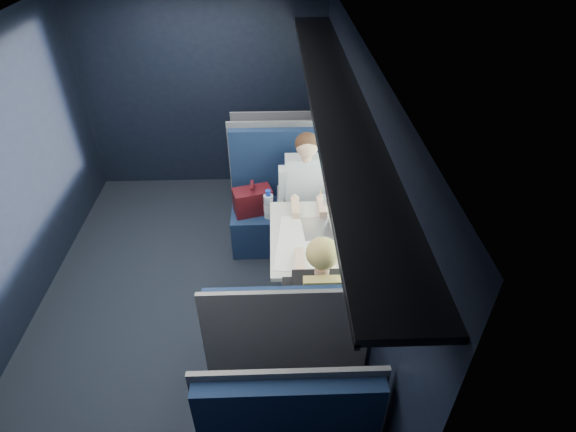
{
  "coord_description": "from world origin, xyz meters",
  "views": [
    {
      "loc": [
        0.8,
        -2.93,
        3.15
      ],
      "look_at": [
        0.9,
        0.0,
        0.95
      ],
      "focal_mm": 28.0,
      "sensor_mm": 36.0,
      "label": 1
    }
  ],
  "objects_px": {
    "seat_bay_far": "(285,346)",
    "seat_bay_near": "(279,207)",
    "cup": "(326,201)",
    "woman": "(319,299)",
    "bottle_small": "(326,202)",
    "table": "(303,242)",
    "seat_row_front": "(279,163)",
    "laptop": "(323,223)",
    "man": "(306,192)"
  },
  "relations": [
    {
      "from": "seat_bay_far",
      "to": "man",
      "type": "height_order",
      "value": "man"
    },
    {
      "from": "seat_bay_far",
      "to": "man",
      "type": "bearing_deg",
      "value": 80.97
    },
    {
      "from": "cup",
      "to": "laptop",
      "type": "bearing_deg",
      "value": -99.81
    },
    {
      "from": "man",
      "to": "woman",
      "type": "bearing_deg",
      "value": -90.0
    },
    {
      "from": "seat_bay_far",
      "to": "man",
      "type": "distance_m",
      "value": 1.62
    },
    {
      "from": "table",
      "to": "woman",
      "type": "distance_m",
      "value": 0.71
    },
    {
      "from": "seat_bay_far",
      "to": "seat_row_front",
      "type": "bearing_deg",
      "value": 90.0
    },
    {
      "from": "seat_bay_far",
      "to": "cup",
      "type": "distance_m",
      "value": 1.43
    },
    {
      "from": "table",
      "to": "cup",
      "type": "relative_size",
      "value": 12.4
    },
    {
      "from": "man",
      "to": "bottle_small",
      "type": "bearing_deg",
      "value": -65.02
    },
    {
      "from": "seat_bay_far",
      "to": "laptop",
      "type": "bearing_deg",
      "value": 69.61
    },
    {
      "from": "woman",
      "to": "seat_bay_near",
      "type": "bearing_deg",
      "value": 99.61
    },
    {
      "from": "table",
      "to": "man",
      "type": "relative_size",
      "value": 0.76
    },
    {
      "from": "table",
      "to": "woman",
      "type": "relative_size",
      "value": 0.76
    },
    {
      "from": "bottle_small",
      "to": "laptop",
      "type": "bearing_deg",
      "value": -100.82
    },
    {
      "from": "table",
      "to": "bottle_small",
      "type": "bearing_deg",
      "value": 57.86
    },
    {
      "from": "seat_row_front",
      "to": "seat_bay_near",
      "type": "bearing_deg",
      "value": -91.01
    },
    {
      "from": "woman",
      "to": "cup",
      "type": "xyz_separation_m",
      "value": [
        0.17,
        1.15,
        0.05
      ]
    },
    {
      "from": "bottle_small",
      "to": "cup",
      "type": "relative_size",
      "value": 2.45
    },
    {
      "from": "seat_row_front",
      "to": "woman",
      "type": "height_order",
      "value": "woman"
    },
    {
      "from": "table",
      "to": "woman",
      "type": "height_order",
      "value": "woman"
    },
    {
      "from": "table",
      "to": "man",
      "type": "xyz_separation_m",
      "value": [
        0.07,
        0.7,
        0.06
      ]
    },
    {
      "from": "woman",
      "to": "laptop",
      "type": "bearing_deg",
      "value": 82.43
    },
    {
      "from": "seat_bay_far",
      "to": "bottle_small",
      "type": "xyz_separation_m",
      "value": [
        0.41,
        1.23,
        0.41
      ]
    },
    {
      "from": "woman",
      "to": "laptop",
      "type": "relative_size",
      "value": 3.97
    },
    {
      "from": "seat_bay_far",
      "to": "seat_bay_near",
      "type": "bearing_deg",
      "value": 90.54
    },
    {
      "from": "cup",
      "to": "seat_row_front",
      "type": "bearing_deg",
      "value": 107.09
    },
    {
      "from": "seat_bay_near",
      "to": "seat_row_front",
      "type": "xyz_separation_m",
      "value": [
        0.02,
        0.93,
        -0.02
      ]
    },
    {
      "from": "woman",
      "to": "laptop",
      "type": "xyz_separation_m",
      "value": [
        0.1,
        0.79,
        0.08
      ]
    },
    {
      "from": "table",
      "to": "seat_row_front",
      "type": "distance_m",
      "value": 1.82
    },
    {
      "from": "seat_row_front",
      "to": "seat_bay_far",
      "type": "bearing_deg",
      "value": -90.0
    },
    {
      "from": "seat_row_front",
      "to": "cup",
      "type": "bearing_deg",
      "value": -72.91
    },
    {
      "from": "seat_bay_near",
      "to": "cup",
      "type": "relative_size",
      "value": 15.63
    },
    {
      "from": "table",
      "to": "bottle_small",
      "type": "xyz_separation_m",
      "value": [
        0.23,
        0.36,
        0.16
      ]
    },
    {
      "from": "table",
      "to": "seat_row_front",
      "type": "bearing_deg",
      "value": 95.8
    },
    {
      "from": "table",
      "to": "seat_bay_near",
      "type": "distance_m",
      "value": 0.92
    },
    {
      "from": "seat_bay_near",
      "to": "seat_bay_far",
      "type": "height_order",
      "value": "same"
    },
    {
      "from": "seat_bay_near",
      "to": "cup",
      "type": "xyz_separation_m",
      "value": [
        0.43,
        -0.43,
        0.36
      ]
    },
    {
      "from": "seat_bay_near",
      "to": "woman",
      "type": "bearing_deg",
      "value": -80.39
    },
    {
      "from": "woman",
      "to": "laptop",
      "type": "height_order",
      "value": "woman"
    },
    {
      "from": "table",
      "to": "laptop",
      "type": "height_order",
      "value": "laptop"
    },
    {
      "from": "table",
      "to": "seat_row_front",
      "type": "xyz_separation_m",
      "value": [
        -0.18,
        1.8,
        -0.25
      ]
    },
    {
      "from": "seat_row_front",
      "to": "laptop",
      "type": "relative_size",
      "value": 3.48
    },
    {
      "from": "table",
      "to": "laptop",
      "type": "xyz_separation_m",
      "value": [
        0.17,
        0.08,
        0.14
      ]
    },
    {
      "from": "cup",
      "to": "woman",
      "type": "bearing_deg",
      "value": -98.28
    },
    {
      "from": "seat_bay_near",
      "to": "seat_bay_far",
      "type": "xyz_separation_m",
      "value": [
        0.02,
        -1.74,
        -0.01
      ]
    },
    {
      "from": "bottle_small",
      "to": "seat_bay_near",
      "type": "bearing_deg",
      "value": 129.93
    },
    {
      "from": "woman",
      "to": "cup",
      "type": "relative_size",
      "value": 16.4
    },
    {
      "from": "seat_bay_far",
      "to": "cup",
      "type": "height_order",
      "value": "seat_bay_far"
    },
    {
      "from": "cup",
      "to": "bottle_small",
      "type": "bearing_deg",
      "value": -96.25
    }
  ]
}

